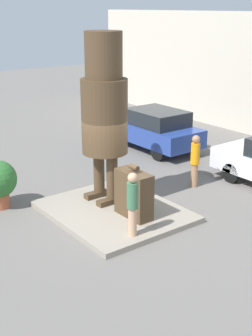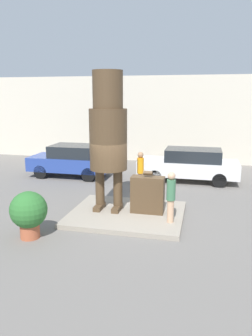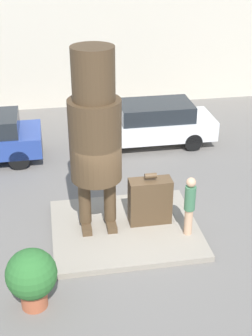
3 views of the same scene
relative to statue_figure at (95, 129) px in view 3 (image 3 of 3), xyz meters
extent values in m
plane|color=slate|center=(0.69, -0.20, -2.91)|extent=(60.00, 60.00, 0.00)
cube|color=gray|center=(0.69, -0.20, -2.83)|extent=(3.82, 3.22, 0.15)
cube|color=beige|center=(0.69, 9.81, -0.29)|extent=(28.00, 0.60, 5.23)
cube|color=#4C3823|center=(-0.33, -0.11, -2.68)|extent=(0.25, 0.73, 0.16)
cube|color=#4C3823|center=(0.33, -0.11, -2.68)|extent=(0.25, 0.73, 0.16)
cylinder|color=#4C3823|center=(-0.33, 0.00, -1.96)|extent=(0.32, 0.32, 1.27)
cylinder|color=#4C3823|center=(0.33, 0.00, -1.96)|extent=(0.32, 0.32, 1.27)
cylinder|color=#4C3823|center=(0.00, 0.00, -0.30)|extent=(1.27, 1.27, 2.05)
cylinder|color=#4C3823|center=(0.00, 0.00, 1.34)|extent=(1.00, 1.00, 1.23)
cube|color=#4C3823|center=(1.38, -0.05, -2.13)|extent=(1.11, 0.47, 1.25)
cylinder|color=#4C3823|center=(1.38, -0.05, -1.38)|extent=(0.31, 0.14, 0.14)
cylinder|color=tan|center=(2.23, -0.76, -2.39)|extent=(0.21, 0.21, 0.73)
cylinder|color=#3D704C|center=(2.23, -0.76, -1.70)|extent=(0.28, 0.28, 0.65)
sphere|color=tan|center=(2.23, -0.76, -1.25)|extent=(0.24, 0.24, 0.24)
cylinder|color=black|center=(-2.16, 3.88, -2.57)|extent=(0.68, 0.18, 0.68)
cylinder|color=black|center=(-2.16, 5.55, -2.57)|extent=(0.68, 0.18, 0.68)
cube|color=silver|center=(2.46, 5.08, -2.24)|extent=(4.70, 1.77, 0.69)
cube|color=#1E2328|center=(2.70, 5.08, -1.61)|extent=(2.58, 1.59, 0.57)
cylinder|color=black|center=(1.00, 4.28, -2.58)|extent=(0.65, 0.18, 0.65)
cylinder|color=black|center=(1.00, 5.87, -2.58)|extent=(0.65, 0.18, 0.65)
cylinder|color=black|center=(3.92, 4.28, -2.58)|extent=(0.65, 0.18, 0.65)
cylinder|color=black|center=(3.92, 5.87, -2.58)|extent=(0.65, 0.18, 0.65)
cylinder|color=#AD5638|center=(-1.66, -2.53, -2.71)|extent=(0.56, 0.56, 0.40)
sphere|color=#2D6B2D|center=(-1.66, -2.53, -2.05)|extent=(1.07, 1.07, 1.07)
cylinder|color=#A87A56|center=(0.53, 3.05, -2.53)|extent=(0.22, 0.22, 0.76)
cylinder|color=orange|center=(0.53, 3.05, -1.81)|extent=(0.29, 0.29, 0.68)
sphere|color=#A87A56|center=(0.53, 3.05, -1.34)|extent=(0.25, 0.25, 0.25)
camera|label=1|loc=(10.31, -7.08, 2.58)|focal=50.00mm
camera|label=2|loc=(3.11, -10.54, 1.16)|focal=35.00mm
camera|label=3|loc=(-1.02, -10.22, 4.34)|focal=50.00mm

